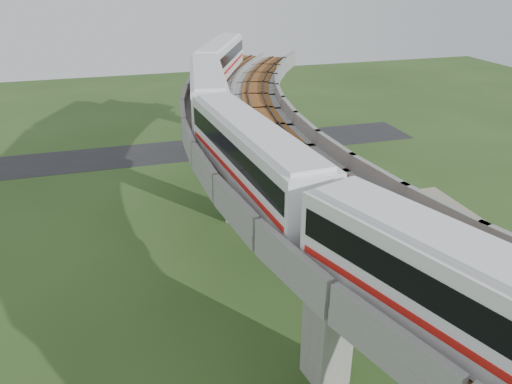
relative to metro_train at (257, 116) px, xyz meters
The scene contains 16 objects.
ground 12.40m from the metro_train, 104.24° to the right, with size 160.00×160.00×0.00m, color #2C461C.
dirt_lot 18.67m from the metro_train, 14.14° to the right, with size 18.00×26.00×0.04m, color #7E715B.
asphalt_road 31.10m from the metro_train, 90.73° to the left, with size 60.00×8.00×0.03m, color #232326.
viaduct 4.98m from the metro_train, 22.44° to the right, with size 19.58×73.98×11.40m.
metro_train is the anchor object (origin of this frame).
fence 14.96m from the metro_train, ahead, with size 3.87×38.73×1.50m.
tree_0 26.44m from the metro_train, 60.66° to the left, with size 2.13×2.13×3.06m.
tree_1 21.58m from the metro_train, 60.34° to the left, with size 2.76×2.76×2.95m.
tree_2 15.11m from the metro_train, 49.62° to the left, with size 2.52×2.52×2.79m.
tree_3 11.99m from the metro_train, 20.11° to the left, with size 2.27×2.27×2.92m.
tree_4 12.84m from the metro_train, 20.64° to the right, with size 1.83×1.83×2.55m.
tree_5 14.40m from the metro_train, 49.12° to the right, with size 2.03×2.03×2.65m.
tree_6 17.72m from the metro_train, 60.53° to the right, with size 2.10×2.10×3.16m.
car_white 18.82m from the metro_train, 42.17° to the right, with size 1.62×4.02×1.37m, color white.
car_red 18.26m from the metro_train, 21.55° to the right, with size 1.43×4.11×1.35m, color #AD3010.
car_dark 16.87m from the metro_train, ahead, with size 1.47×3.63×1.05m, color black.
Camera 1 is at (-9.03, -30.23, 21.85)m, focal length 35.00 mm.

